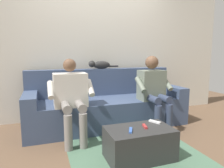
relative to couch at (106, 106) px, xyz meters
The scene contains 11 objects.
ground_plane 0.81m from the couch, 90.00° to the left, with size 8.00×8.00×0.00m, color brown.
back_wall 1.11m from the couch, 90.00° to the right, with size 5.25×0.06×2.56m, color beige.
couch is the anchor object (origin of this frame).
coffee_table 1.20m from the couch, 90.00° to the left, with size 0.73×0.44×0.35m.
person_left_seated 0.82m from the couch, 146.42° to the left, with size 0.53×0.54×1.12m.
person_right_seated 0.81m from the couch, 33.51° to the left, with size 0.59×0.59×1.09m.
cat_on_backrest 0.71m from the couch, 84.09° to the right, with size 0.53×0.14×0.15m.
remote_blue 1.24m from the couch, 84.29° to the left, with size 0.14×0.03×0.02m, color #3860B7.
remote_red 1.19m from the couch, 93.32° to the left, with size 0.12×0.03×0.02m, color #B73333.
remote_white 1.12m from the couch, 103.31° to the left, with size 0.15×0.04×0.02m, color white.
floor_rug 1.09m from the couch, 90.00° to the left, with size 1.49×1.67×0.01m, color #4C7056.
Camera 1 is at (0.97, 2.93, 1.15)m, focal length 32.34 mm.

